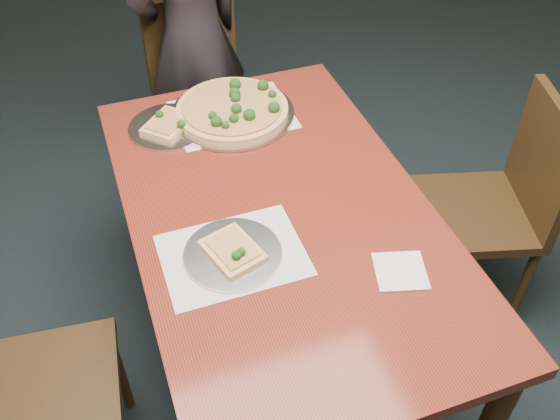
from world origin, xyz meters
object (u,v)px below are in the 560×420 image
object	(u,v)px
chair_far	(204,89)
chair_left	(10,388)
dining_table	(280,231)
pizza_pan	(233,109)
diner	(192,39)
chair_right	(500,199)
slice_plate_near	(233,252)
slice_plate_far	(168,125)

from	to	relation	value
chair_far	chair_left	distance (m)	1.56
dining_table	pizza_pan	xyz separation A→B (m)	(0.01, 0.53, 0.12)
dining_table	chair_far	xyz separation A→B (m)	(0.03, 1.09, -0.14)
dining_table	pizza_pan	bearing A→B (deg)	88.91
diner	dining_table	bearing A→B (deg)	66.04
dining_table	chair_far	size ratio (longest dim) A/B	1.65
chair_far	diner	world-z (taller)	diner
chair_far	pizza_pan	xyz separation A→B (m)	(-0.02, -0.57, 0.26)
chair_right	diner	distance (m)	1.41
chair_right	chair_left	bearing A→B (deg)	-67.58
pizza_pan	slice_plate_near	world-z (taller)	pizza_pan
pizza_pan	diner	bearing A→B (deg)	91.15
chair_right	slice_plate_far	distance (m)	1.23
chair_far	dining_table	bearing A→B (deg)	-99.27
chair_left	slice_plate_far	size ratio (longest dim) A/B	3.25
chair_left	dining_table	bearing A→B (deg)	-71.98
dining_table	diner	distance (m)	1.11
chair_far	slice_plate_near	size ratio (longest dim) A/B	3.25
chair_left	chair_right	size ratio (longest dim) A/B	1.00
slice_plate_near	slice_plate_far	bearing A→B (deg)	93.54
dining_table	diner	size ratio (longest dim) A/B	0.98
pizza_pan	chair_right	bearing A→B (deg)	-31.28
slice_plate_far	pizza_pan	bearing A→B (deg)	-0.25
pizza_pan	slice_plate_far	distance (m)	0.24
chair_left	pizza_pan	world-z (taller)	chair_left
chair_right	pizza_pan	bearing A→B (deg)	-105.41
chair_left	pizza_pan	size ratio (longest dim) A/B	2.03
chair_right	diner	bearing A→B (deg)	-125.75
slice_plate_near	chair_far	bearing A→B (deg)	80.09
dining_table	slice_plate_far	bearing A→B (deg)	113.43
chair_left	pizza_pan	distance (m)	1.16
pizza_pan	dining_table	bearing A→B (deg)	-91.09
chair_far	pizza_pan	world-z (taller)	chair_far
chair_far	slice_plate_far	world-z (taller)	chair_far
diner	slice_plate_far	xyz separation A→B (m)	(-0.23, -0.57, -0.00)
chair_far	slice_plate_near	world-z (taller)	chair_far
chair_left	diner	distance (m)	1.57
chair_right	slice_plate_far	size ratio (longest dim) A/B	3.25
chair_left	slice_plate_far	xyz separation A→B (m)	(0.64, 0.72, 0.25)
chair_far	slice_plate_far	distance (m)	0.67
dining_table	chair_left	world-z (taller)	chair_left
chair_far	chair_left	world-z (taller)	same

